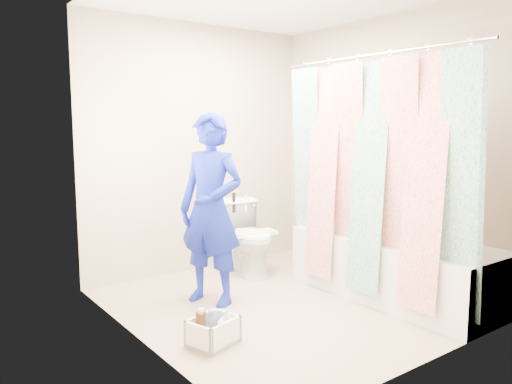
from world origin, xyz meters
TOP-DOWN VIEW (x-y plane):
  - floor at (0.00, 0.00)m, footprint 2.60×2.60m
  - wall_back at (0.00, 1.30)m, footprint 2.40×0.02m
  - wall_front at (0.00, -1.30)m, footprint 2.40×0.02m
  - wall_left at (-1.20, 0.00)m, footprint 0.02×2.60m
  - wall_right at (1.20, 0.00)m, footprint 0.02×2.60m
  - bathtub at (0.85, -0.43)m, footprint 0.70×1.75m
  - curtain_rod at (0.52, -0.43)m, footprint 0.02×1.90m
  - shower_curtain at (0.52, -0.43)m, footprint 0.06×1.75m
  - toilet at (0.30, 0.87)m, footprint 0.52×0.75m
  - tank_lid at (0.28, 0.76)m, footprint 0.46×0.27m
  - tank_internals at (0.30, 1.07)m, footprint 0.17×0.07m
  - plumber at (-0.43, 0.38)m, footprint 0.57×0.66m
  - cleaning_caddy at (-0.84, -0.31)m, footprint 0.35×0.31m

SIDE VIEW (x-z plane):
  - floor at x=0.00m, z-range 0.00..0.00m
  - cleaning_caddy at x=-0.84m, z-range -0.03..0.20m
  - bathtub at x=0.85m, z-range 0.02..0.52m
  - toilet at x=0.30m, z-range 0.00..0.70m
  - tank_lid at x=0.28m, z-range 0.40..0.43m
  - tank_internals at x=0.30m, z-range 0.58..0.81m
  - plumber at x=-0.43m, z-range 0.00..1.53m
  - shower_curtain at x=0.52m, z-range 0.12..1.92m
  - wall_back at x=0.00m, z-range 0.00..2.40m
  - wall_front at x=0.00m, z-range 0.00..2.40m
  - wall_left at x=-1.20m, z-range 0.00..2.40m
  - wall_right at x=1.20m, z-range 0.00..2.40m
  - curtain_rod at x=0.52m, z-range 1.94..1.96m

